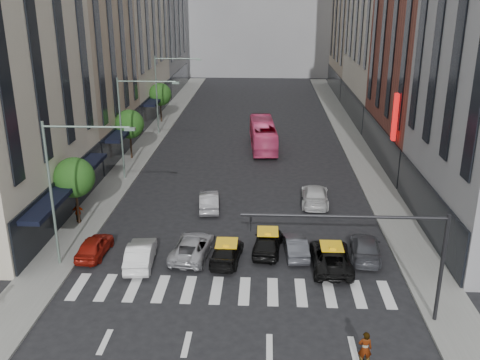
# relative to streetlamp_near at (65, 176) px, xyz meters

# --- Properties ---
(ground) EXTENTS (160.00, 160.00, 0.00)m
(ground) POSITION_rel_streetlamp_near_xyz_m (10.04, -4.00, -5.90)
(ground) COLOR black
(ground) RESTS_ON ground
(sidewalk_left) EXTENTS (3.00, 96.00, 0.15)m
(sidewalk_left) POSITION_rel_streetlamp_near_xyz_m (-1.46, 26.00, -5.83)
(sidewalk_left) COLOR slate
(sidewalk_left) RESTS_ON ground
(sidewalk_right) EXTENTS (3.00, 96.00, 0.15)m
(sidewalk_right) POSITION_rel_streetlamp_near_xyz_m (21.54, 26.00, -5.83)
(sidewalk_right) COLOR slate
(sidewalk_right) RESTS_ON ground
(building_left_b) EXTENTS (8.00, 16.00, 24.00)m
(building_left_b) POSITION_rel_streetlamp_near_xyz_m (-6.96, 24.00, 6.10)
(building_left_b) COLOR tan
(building_left_b) RESTS_ON ground
(building_right_b) EXTENTS (8.00, 18.00, 26.00)m
(building_right_b) POSITION_rel_streetlamp_near_xyz_m (27.04, 23.00, 7.10)
(building_right_b) COLOR brown
(building_right_b) RESTS_ON ground
(building_right_d) EXTENTS (8.00, 18.00, 28.00)m
(building_right_d) POSITION_rel_streetlamp_near_xyz_m (27.04, 61.00, 8.10)
(building_right_d) COLOR tan
(building_right_d) RESTS_ON ground
(tree_near) EXTENTS (2.88, 2.88, 4.95)m
(tree_near) POSITION_rel_streetlamp_near_xyz_m (-1.76, 6.00, -2.25)
(tree_near) COLOR black
(tree_near) RESTS_ON sidewalk_left
(tree_mid) EXTENTS (2.88, 2.88, 4.95)m
(tree_mid) POSITION_rel_streetlamp_near_xyz_m (-1.76, 22.00, -2.25)
(tree_mid) COLOR black
(tree_mid) RESTS_ON sidewalk_left
(tree_far) EXTENTS (2.88, 2.88, 4.95)m
(tree_far) POSITION_rel_streetlamp_near_xyz_m (-1.76, 38.00, -2.25)
(tree_far) COLOR black
(tree_far) RESTS_ON sidewalk_left
(streetlamp_near) EXTENTS (5.38, 0.25, 9.00)m
(streetlamp_near) POSITION_rel_streetlamp_near_xyz_m (0.00, 0.00, 0.00)
(streetlamp_near) COLOR gray
(streetlamp_near) RESTS_ON sidewalk_left
(streetlamp_mid) EXTENTS (5.38, 0.25, 9.00)m
(streetlamp_mid) POSITION_rel_streetlamp_near_xyz_m (0.00, 16.00, 0.00)
(streetlamp_mid) COLOR gray
(streetlamp_mid) RESTS_ON sidewalk_left
(streetlamp_far) EXTENTS (5.38, 0.25, 9.00)m
(streetlamp_far) POSITION_rel_streetlamp_near_xyz_m (0.00, 32.00, 0.00)
(streetlamp_far) COLOR gray
(streetlamp_far) RESTS_ON sidewalk_left
(traffic_signal) EXTENTS (10.10, 0.20, 6.00)m
(traffic_signal) POSITION_rel_streetlamp_near_xyz_m (17.74, -5.00, -1.43)
(traffic_signal) COLOR black
(traffic_signal) RESTS_ON ground
(liberty_sign) EXTENTS (0.30, 0.70, 4.00)m
(liberty_sign) POSITION_rel_streetlamp_near_xyz_m (22.64, 16.00, 0.10)
(liberty_sign) COLOR red
(liberty_sign) RESTS_ON ground
(car_red) EXTENTS (1.75, 3.95, 1.32)m
(car_red) POSITION_rel_streetlamp_near_xyz_m (0.84, 1.36, -5.24)
(car_red) COLOR maroon
(car_red) RESTS_ON ground
(car_white_front) EXTENTS (1.90, 4.52, 1.45)m
(car_white_front) POSITION_rel_streetlamp_near_xyz_m (4.08, 0.31, -5.18)
(car_white_front) COLOR silver
(car_white_front) RESTS_ON ground
(car_silver) EXTENTS (2.79, 5.08, 1.35)m
(car_silver) POSITION_rel_streetlamp_near_xyz_m (7.14, 1.55, -5.23)
(car_silver) COLOR #AAA9AF
(car_silver) RESTS_ON ground
(taxi_left) EXTENTS (2.13, 4.42, 1.24)m
(taxi_left) POSITION_rel_streetlamp_near_xyz_m (9.38, 1.01, -5.28)
(taxi_left) COLOR black
(taxi_left) RESTS_ON ground
(taxi_center) EXTENTS (2.17, 4.45, 1.46)m
(taxi_center) POSITION_rel_streetlamp_near_xyz_m (11.94, 2.36, -5.17)
(taxi_center) COLOR black
(taxi_center) RESTS_ON ground
(car_grey_mid) EXTENTS (1.67, 3.99, 1.28)m
(car_grey_mid) POSITION_rel_streetlamp_near_xyz_m (13.74, 2.07, -5.26)
(car_grey_mid) COLOR #3B3D42
(car_grey_mid) RESTS_ON ground
(taxi_right) EXTENTS (2.35, 5.08, 1.41)m
(taxi_right) POSITION_rel_streetlamp_near_xyz_m (15.83, 0.55, -5.20)
(taxi_right) COLOR black
(taxi_right) RESTS_ON ground
(car_grey_curb) EXTENTS (2.37, 4.73, 1.32)m
(car_grey_curb) POSITION_rel_streetlamp_near_xyz_m (18.18, 1.98, -5.25)
(car_grey_curb) COLOR #414249
(car_grey_curb) RESTS_ON ground
(car_row2_left) EXTENTS (1.89, 4.32, 1.38)m
(car_row2_left) POSITION_rel_streetlamp_near_xyz_m (7.40, 9.43, -5.21)
(car_row2_left) COLOR #ABAAB0
(car_row2_left) RESTS_ON ground
(car_row2_right) EXTENTS (2.36, 5.22, 1.48)m
(car_row2_right) POSITION_rel_streetlamp_near_xyz_m (15.71, 10.92, -5.16)
(car_row2_right) COLOR silver
(car_row2_right) RESTS_ON ground
(bus) EXTENTS (3.16, 10.60, 2.91)m
(bus) POSITION_rel_streetlamp_near_xyz_m (11.44, 26.94, -4.45)
(bus) COLOR #E24277
(bus) RESTS_ON ground
(rider) EXTENTS (0.64, 0.43, 1.70)m
(rider) POSITION_rel_streetlamp_near_xyz_m (16.27, -8.87, -4.25)
(rider) COLOR gray
(rider) RESTS_ON motorcycle
(pedestrian_far) EXTENTS (0.92, 0.44, 1.53)m
(pedestrian_far) POSITION_rel_streetlamp_near_xyz_m (-1.82, 6.16, -4.99)
(pedestrian_far) COLOR gray
(pedestrian_far) RESTS_ON sidewalk_left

